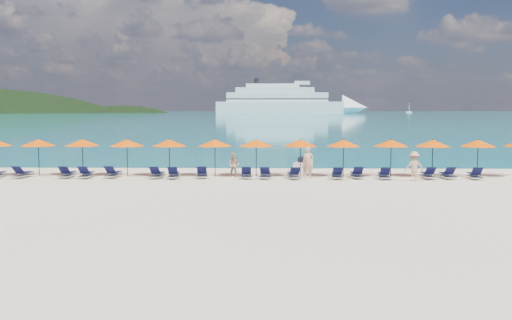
{
  "coord_description": "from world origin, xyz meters",
  "views": [
    {
      "loc": [
        0.75,
        -28.98,
        4.07
      ],
      "look_at": [
        0.0,
        3.0,
        1.2
      ],
      "focal_mm": 40.0,
      "sensor_mm": 36.0,
      "label": 1
    }
  ],
  "objects": [
    {
      "name": "umbrella_3",
      "position": [
        -7.91,
        5.4,
        2.02
      ],
      "size": [
        2.1,
        2.1,
        2.28
      ],
      "color": "black",
      "rests_on": "ground"
    },
    {
      "name": "umbrella_6",
      "position": [
        -0.04,
        5.45,
        2.02
      ],
      "size": [
        2.1,
        2.1,
        2.28
      ],
      "color": "black",
      "rests_on": "ground"
    },
    {
      "name": "lounger_17",
      "position": [
        12.72,
        4.27,
        0.24
      ],
      "size": [
        0.78,
        1.75,
        0.66
      ],
      "rotation": [
        0.0,
        0.0,
        -0.1
      ],
      "color": "silver",
      "rests_on": "ground"
    },
    {
      "name": "jetski",
      "position": [
        2.99,
        8.62,
        0.37
      ],
      "size": [
        1.46,
        2.66,
        0.9
      ],
      "rotation": [
        0.0,
        0.0,
        -0.22
      ],
      "color": "silver",
      "rests_on": "ground"
    },
    {
      "name": "lounger_5",
      "position": [
        -8.54,
        4.44,
        0.24
      ],
      "size": [
        0.73,
        1.74,
        0.66
      ],
      "rotation": [
        0.0,
        0.0,
        -0.06
      ],
      "color": "silver",
      "rests_on": "ground"
    },
    {
      "name": "lounger_11",
      "position": [
        2.17,
        4.1,
        0.24
      ],
      "size": [
        0.79,
        1.75,
        0.66
      ],
      "rotation": [
        0.0,
        0.0,
        0.1
      ],
      "color": "silver",
      "rests_on": "ground"
    },
    {
      "name": "sailboat_near",
      "position": [
        147.39,
        573.93,
        1.11
      ],
      "size": [
        5.9,
        1.97,
        10.82
      ],
      "color": "white",
      "rests_on": "ground"
    },
    {
      "name": "headland_small",
      "position": [
        -150.0,
        560.0,
        -35.0
      ],
      "size": [
        162.0,
        126.0,
        85.5
      ],
      "color": "black",
      "rests_on": "ground"
    },
    {
      "name": "cruise_ship",
      "position": [
        22.77,
        510.31,
        10.27
      ],
      "size": [
        141.87,
        23.7,
        39.48
      ],
      "rotation": [
        0.0,
        0.0,
        -0.0
      ],
      "color": "white",
      "rests_on": "ground"
    },
    {
      "name": "lounger_8",
      "position": [
        -3.23,
        4.42,
        0.24
      ],
      "size": [
        0.77,
        1.75,
        0.66
      ],
      "rotation": [
        0.0,
        0.0,
        0.09
      ],
      "color": "silver",
      "rests_on": "ground"
    },
    {
      "name": "lounger_13",
      "position": [
        5.89,
        4.42,
        0.24
      ],
      "size": [
        0.65,
        1.71,
        0.66
      ],
      "rotation": [
        0.0,
        0.0,
        0.02
      ],
      "color": "silver",
      "rests_on": "ground"
    },
    {
      "name": "lounger_10",
      "position": [
        0.52,
        4.2,
        0.24
      ],
      "size": [
        0.7,
        1.73,
        0.66
      ],
      "rotation": [
        0.0,
        0.0,
        -0.05
      ],
      "color": "silver",
      "rests_on": "ground"
    },
    {
      "name": "lounger_9",
      "position": [
        -0.59,
        4.26,
        0.24
      ],
      "size": [
        0.68,
        1.72,
        0.66
      ],
      "rotation": [
        0.0,
        0.0,
        0.03
      ],
      "color": "silver",
      "rests_on": "ground"
    },
    {
      "name": "lounger_14",
      "position": [
        7.43,
        4.15,
        0.24
      ],
      "size": [
        0.73,
        1.74,
        0.66
      ],
      "rotation": [
        0.0,
        0.0,
        -0.06
      ],
      "color": "silver",
      "rests_on": "ground"
    },
    {
      "name": "umbrella_11",
      "position": [
        13.27,
        5.39,
        2.02
      ],
      "size": [
        2.1,
        2.1,
        2.28
      ],
      "color": "black",
      "rests_on": "ground"
    },
    {
      "name": "umbrella_4",
      "position": [
        -5.34,
        5.45,
        2.02
      ],
      "size": [
        2.1,
        2.1,
        2.28
      ],
      "color": "black",
      "rests_on": "ground"
    },
    {
      "name": "beachgoer_a",
      "position": [
        3.02,
        4.32,
        0.94
      ],
      "size": [
        0.76,
        0.58,
        1.87
      ],
      "primitive_type": "imported",
      "rotation": [
        0.0,
        0.0,
        0.21
      ],
      "color": "tan",
      "rests_on": "ground"
    },
    {
      "name": "sea",
      "position": [
        0.0,
        660.0,
        0.01
      ],
      "size": [
        1600.0,
        1300.0,
        0.01
      ],
      "primitive_type": "cube",
      "color": "#1FA9B2",
      "rests_on": "ground"
    },
    {
      "name": "umbrella_1",
      "position": [
        -13.37,
        5.44,
        2.02
      ],
      "size": [
        2.1,
        2.1,
        2.28
      ],
      "color": "black",
      "rests_on": "ground"
    },
    {
      "name": "umbrella_9",
      "position": [
        8.1,
        5.5,
        2.02
      ],
      "size": [
        2.1,
        2.1,
        2.28
      ],
      "color": "black",
      "rests_on": "ground"
    },
    {
      "name": "lounger_15",
      "position": [
        10.05,
        4.39,
        0.24
      ],
      "size": [
        0.63,
        1.71,
        0.66
      ],
      "rotation": [
        0.0,
        0.0,
        -0.01
      ],
      "color": "silver",
      "rests_on": "ground"
    },
    {
      "name": "umbrella_5",
      "position": [
        -2.55,
        5.45,
        2.02
      ],
      "size": [
        2.1,
        2.1,
        2.28
      ],
      "color": "black",
      "rests_on": "ground"
    },
    {
      "name": "umbrella_2",
      "position": [
        -10.72,
        5.6,
        2.02
      ],
      "size": [
        2.1,
        2.1,
        2.28
      ],
      "color": "black",
      "rests_on": "ground"
    },
    {
      "name": "umbrella_10",
      "position": [
        10.56,
        5.35,
        2.02
      ],
      "size": [
        2.1,
        2.1,
        2.28
      ],
      "color": "black",
      "rests_on": "ground"
    },
    {
      "name": "lounger_7",
      "position": [
        -4.86,
        4.11,
        0.24
      ],
      "size": [
        0.71,
        1.73,
        0.66
      ],
      "rotation": [
        0.0,
        0.0,
        0.05
      ],
      "color": "silver",
      "rests_on": "ground"
    },
    {
      "name": "lounger_6",
      "position": [
        -5.87,
        4.24,
        0.24
      ],
      "size": [
        0.74,
        1.74,
        0.66
      ],
      "rotation": [
        0.0,
        0.0,
        -0.07
      ],
      "color": "silver",
      "rests_on": "ground"
    },
    {
      "name": "umbrella_7",
      "position": [
        2.63,
        5.48,
        2.02
      ],
      "size": [
        2.1,
        2.1,
        2.28
      ],
      "color": "black",
      "rests_on": "ground"
    },
    {
      "name": "lounger_3",
      "position": [
        -11.23,
        4.29,
        0.24
      ],
      "size": [
        0.66,
        1.71,
        0.66
      ],
      "rotation": [
        0.0,
        0.0,
        0.02
      ],
      "color": "silver",
      "rests_on": "ground"
    },
    {
      "name": "umbrella_8",
      "position": [
        5.23,
        5.41,
        2.02
      ],
      "size": [
        2.1,
        2.1,
        2.28
      ],
      "color": "black",
      "rests_on": "ground"
    },
    {
      "name": "lounger_12",
      "position": [
        4.7,
        4.14,
        0.24
      ],
      "size": [
        0.7,
        1.73,
        0.66
      ],
      "rotation": [
        0.0,
        0.0,
        -0.05
      ],
      "color": "silver",
      "rests_on": "ground"
    },
    {
      "name": "beachgoer_c",
      "position": [
        8.91,
        3.16,
        0.85
      ],
      "size": [
        1.1,
        0.52,
        1.69
      ],
      "primitive_type": "imported",
      "rotation": [
        0.0,
        0.0,
        3.15
      ],
      "color": "tan",
      "rests_on": "ground"
    },
    {
      "name": "lounger_2",
      "position": [
        -13.89,
        4.26,
        0.24
      ],
      "size": [
        0.76,
        1.75,
        0.66
      ],
      "rotation": [
        0.0,
        0.0,
        -0.09
      ],
      "color": "silver",
      "rests_on": "ground"
    },
    {
      "name": "ground",
      "position": [
        0.0,
        0.0,
        0.0
      ],
      "size": [
        1400.0,
        1400.0,
        0.0
      ],
      "primitive_type": "plane",
      "color": "beige"
    },
    {
      "name": "lounger_16",
      "position": [
        11.15,
        4.36,
        0.24
      ],
      "size": [
        0.64,
        1.71,
        0.66
      ],
      "rotation": [
        0.0,
        0.0,
        0.01
      ],
      "color": "silver",
      "rests_on": "ground"
    },
    {
      "name": "lounger_4",
      "position": [
        -10.08,
        4.24,
        0.24
      ],
      "size": [
        0.67,
        1.72,
        0.66
      ],
      "rotation": [
        0.0,
        0.0,
        0.03
      ],
      "color": "silver",
      "rests_on": "ground"
    },
    {
      "name": "beachgoer_b",
      "position": [
        -1.37,
        4.93,
        0.73
      ],
      "size": [
        0.79,
        0.58,
        1.46
      ],
      "primitive_type": "imported",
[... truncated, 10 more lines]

